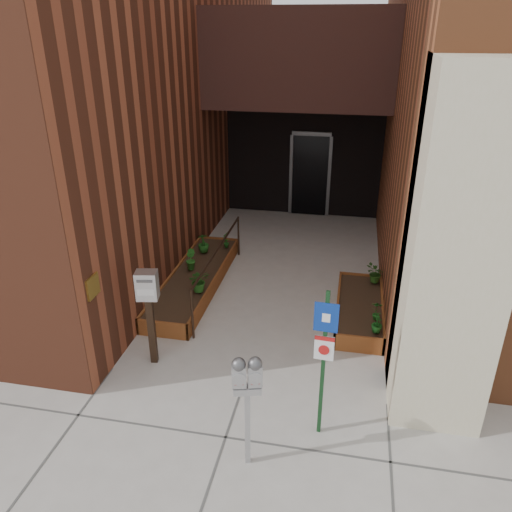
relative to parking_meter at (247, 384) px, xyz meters
The scene contains 15 objects.
ground 1.78m from the parking_meter, 104.99° to the left, with size 80.00×80.00×0.00m, color #9E9991.
architecture 9.07m from the parking_meter, 93.72° to the left, with size 20.00×14.60×10.00m.
planter_left 4.55m from the parking_meter, 115.36° to the left, with size 0.90×3.60×0.30m.
planter_right 3.86m from the parking_meter, 70.42° to the left, with size 0.80×2.20×0.30m.
handrail 4.22m from the parking_meter, 109.48° to the left, with size 0.04×3.34×0.90m.
parking_meter is the anchor object (origin of this frame).
sign_post 1.01m from the parking_meter, 39.31° to the left, with size 0.28×0.07×2.02m.
payment_dropbox 2.41m from the parking_meter, 138.11° to the left, with size 0.34×0.28×1.52m.
shrub_left_a 3.76m from the parking_meter, 115.57° to the left, with size 0.37×0.37×0.41m, color #1F4F16.
shrub_left_b 4.68m from the parking_meter, 116.01° to the left, with size 0.22×0.22×0.41m, color #21601B.
shrub_left_c 5.41m from the parking_meter, 111.96° to the left, with size 0.23×0.23×0.41m, color #1C5117.
shrub_left_d 5.58m from the parking_meter, 106.80° to the left, with size 0.19×0.19×0.36m, color #1A5719.
shrub_right_a 3.09m from the parking_meter, 60.14° to the left, with size 0.17×0.17×0.30m, color #19571A.
shrub_right_b 3.39m from the parking_meter, 63.21° to the left, with size 0.18×0.18×0.34m, color #1C601B.
shrub_right_c 4.59m from the parking_meter, 70.72° to the left, with size 0.32×0.32×0.36m, color #244F16.
Camera 1 is at (1.28, -5.50, 4.68)m, focal length 35.00 mm.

